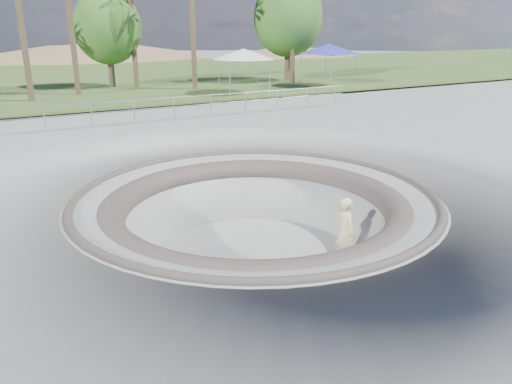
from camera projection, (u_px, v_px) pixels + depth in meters
The scene contains 11 objects.
ground at pixel (255, 196), 14.07m from camera, with size 180.00×180.00×0.00m, color gray.
skate_bowl at pixel (255, 254), 14.65m from camera, with size 14.00×14.00×4.10m.
grass_strip at pixel (62, 79), 42.20m from camera, with size 180.00×36.00×0.12m.
distant_hills at pixel (70, 118), 65.46m from camera, with size 103.20×45.00×28.60m.
safety_railing at pixel (134, 111), 23.80m from camera, with size 25.00×0.06×1.03m.
skateboard at pixel (343, 265), 14.03m from camera, with size 0.83×0.39×0.08m.
skater at pixel (345, 232), 13.71m from camera, with size 0.72×0.48×1.99m, color beige.
canopy_white at pixel (244, 54), 32.28m from camera, with size 5.55×5.55×2.85m.
canopy_blue at pixel (329, 49), 36.27m from camera, with size 5.79×5.79×3.02m.
bushy_tree_mid at pixel (107, 27), 35.22m from camera, with size 4.75×4.32×6.85m.
bushy_tree_right at pixel (288, 18), 38.94m from camera, with size 5.53×5.02×7.97m.
Camera 1 is at (-6.43, -11.65, 4.57)m, focal length 35.00 mm.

